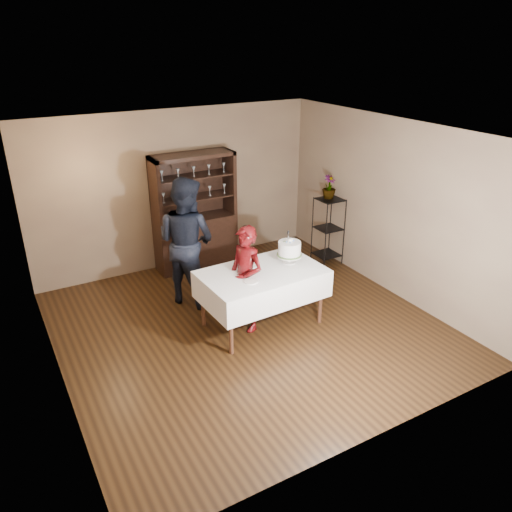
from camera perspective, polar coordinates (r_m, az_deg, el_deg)
The scene contains 14 objects.
floor at distance 7.14m, azimuth -0.92°, elevation -8.01°, with size 5.00×5.00×0.00m, color black.
ceiling at distance 6.14m, azimuth -1.09°, elevation 13.83°, with size 5.00×5.00×0.00m, color silver.
back_wall at distance 8.68m, azimuth -9.04°, elevation 7.47°, with size 5.00×0.02×2.70m, color brown.
wall_left at distance 5.86m, azimuth -22.99°, elevation -2.67°, with size 0.02×5.00×2.70m, color brown.
wall_right at distance 7.95m, azimuth 15.07°, elevation 5.38°, with size 0.02×5.00×2.70m, color brown.
china_hutch at distance 8.75m, azimuth -6.94°, elevation 2.99°, with size 1.40×0.48×2.00m.
plant_etagere at distance 8.89m, azimuth 8.24°, elevation 3.17°, with size 0.42×0.42×1.20m.
cake_table at distance 6.88m, azimuth 0.70°, elevation -3.22°, with size 1.70×1.08×0.83m.
woman at distance 6.76m, azimuth -1.16°, elevation -2.64°, with size 0.55×0.36×1.51m, color #3B0505.
man at distance 7.47m, azimuth -7.95°, elevation 1.72°, with size 0.95×0.74×1.95m, color black.
cake at distance 6.98m, azimuth 3.84°, elevation 0.73°, with size 0.36×0.36×0.49m.
plate_near at distance 6.50m, azimuth -0.58°, elevation -2.91°, with size 0.18×0.18×0.01m, color silver.
plate_far at distance 6.94m, azimuth -0.37°, elevation -1.08°, with size 0.20×0.20×0.01m, color silver.
potted_plant at distance 8.69m, azimuth 8.36°, elevation 7.81°, with size 0.23×0.23×0.40m, color #446530.
Camera 1 is at (-2.89, -5.30, 3.81)m, focal length 35.00 mm.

